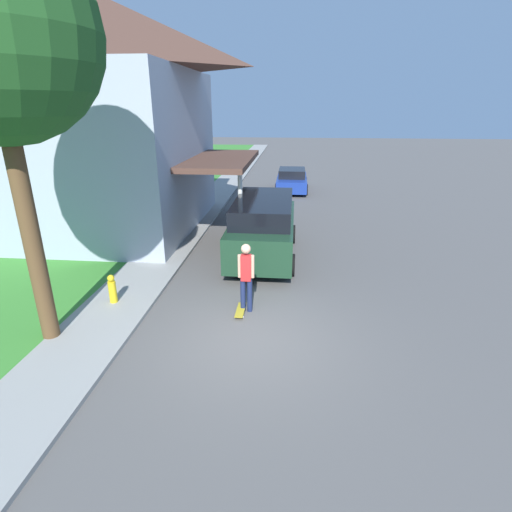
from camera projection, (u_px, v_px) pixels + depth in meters
The scene contains 9 objects.
ground_plane at pixel (250, 339), 8.95m from camera, with size 120.00×120.00×0.00m, color #54514F.
lawn at pixel (59, 242), 15.23m from camera, with size 10.00×80.00×0.08m.
sidewalk at pixel (172, 245), 14.84m from camera, with size 1.80×80.00×0.10m.
house at pixel (73, 107), 15.68m from camera, with size 12.18×9.30×9.24m.
suv_parked at pixel (263, 226), 13.54m from camera, with size 2.19×5.08×2.01m.
car_down_street at pixel (292, 180), 24.28m from camera, with size 1.90×4.13×1.35m.
skateboarder at pixel (246, 274), 9.84m from camera, with size 0.41×0.24×1.80m.
skateboard at pixel (241, 310), 10.05m from camera, with size 0.22×0.79×0.10m.
fire_hydrant at pixel (112, 289), 10.32m from camera, with size 0.20×0.20×0.76m.
Camera 1 is at (0.87, -7.66, 4.92)m, focal length 28.00 mm.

